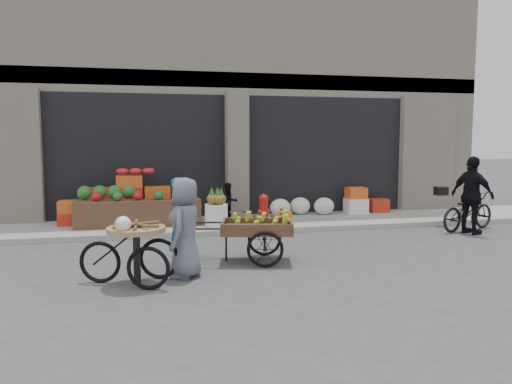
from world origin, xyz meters
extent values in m
plane|color=#424244|center=(0.00, 0.00, 0.00)|extent=(80.00, 80.00, 0.00)
cube|color=gray|center=(0.00, 4.10, 0.06)|extent=(18.00, 2.20, 0.12)
cube|color=beige|center=(0.00, 8.20, 3.50)|extent=(14.00, 6.00, 7.00)
cube|color=gray|center=(0.00, 5.35, 3.60)|extent=(14.00, 0.30, 0.40)
cube|color=black|center=(-2.48, 6.00, 1.67)|extent=(4.40, 1.60, 3.10)
cube|color=black|center=(2.48, 6.00, 1.67)|extent=(4.40, 1.60, 3.10)
cube|color=beige|center=(0.00, 5.15, 1.67)|extent=(0.55, 0.80, 3.22)
cube|color=#543525|center=(-2.48, 3.95, 0.42)|extent=(2.80, 0.45, 0.60)
sphere|color=#1E5923|center=(-3.17, 4.45, 0.86)|extent=(0.34, 0.34, 0.34)
cylinder|color=silver|center=(-0.75, 3.60, 0.37)|extent=(0.52, 0.52, 0.50)
cylinder|color=#A5140F|center=(0.35, 3.55, 0.40)|extent=(0.20, 0.20, 0.56)
sphere|color=#A5140F|center=(0.35, 3.55, 0.72)|extent=(0.22, 0.22, 0.22)
cylinder|color=orange|center=(0.85, 3.50, 0.27)|extent=(0.32, 0.32, 0.30)
ellipsoid|color=silver|center=(1.68, 4.70, 0.34)|extent=(1.70, 0.60, 0.44)
imported|color=black|center=(-0.35, 4.20, 0.58)|extent=(0.51, 0.43, 0.93)
cube|color=#543525|center=(-0.49, 0.62, 0.55)|extent=(1.35, 1.04, 0.11)
torus|color=black|center=(-0.46, 0.18, 0.30)|extent=(0.60, 0.19, 0.60)
torus|color=black|center=(-0.27, 1.01, 0.30)|extent=(0.60, 0.19, 0.60)
cylinder|color=black|center=(-1.01, 0.74, 0.25)|extent=(0.04, 0.04, 0.50)
imported|color=#0F5374|center=(-1.75, 0.82, 0.73)|extent=(0.49, 0.61, 1.45)
cylinder|color=#9E7F51|center=(-2.49, -0.29, 0.80)|extent=(1.05, 1.05, 0.07)
cube|color=black|center=(-2.49, -0.29, 0.40)|extent=(0.10, 0.10, 0.80)
torus|color=black|center=(-2.34, -0.63, 0.31)|extent=(0.61, 0.24, 0.62)
torus|color=black|center=(-2.17, -0.10, 0.31)|extent=(0.61, 0.24, 0.62)
torus|color=black|center=(-3.02, -0.13, 0.31)|extent=(0.61, 0.24, 0.62)
imported|color=slate|center=(-1.77, -0.08, 0.76)|extent=(0.74, 0.88, 1.52)
imported|color=black|center=(4.90, 2.39, 0.45)|extent=(1.82, 1.12, 0.90)
imported|color=black|center=(4.70, 1.99, 0.86)|extent=(0.73, 1.09, 1.72)
camera|label=1|loc=(-2.41, -7.55, 2.08)|focal=35.00mm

